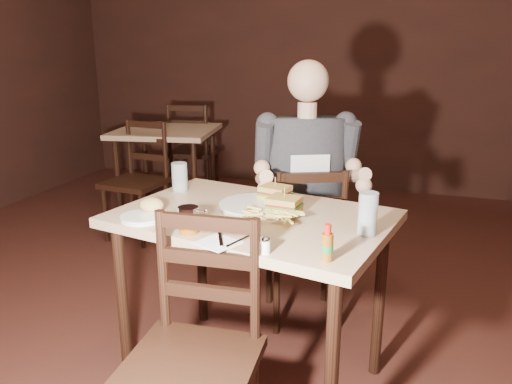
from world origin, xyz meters
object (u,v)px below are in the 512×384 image
(glass_left, at_px, (180,177))
(chair_far, at_px, (303,243))
(side_plate, at_px, (142,218))
(bg_table, at_px, (166,139))
(hot_sauce, at_px, (328,243))
(diner, at_px, (308,156))
(glass_right, at_px, (368,214))
(syrup_dispenser, at_px, (188,220))
(chair_near, at_px, (190,365))
(dinner_plate, at_px, (256,207))
(bg_chair_near, at_px, (135,182))
(main_table, at_px, (252,235))
(bg_chair_far, at_px, (194,152))

(glass_left, bearing_deg, chair_far, 34.05)
(chair_far, xyz_separation_m, side_plate, (-0.49, -0.78, 0.34))
(bg_table, bearing_deg, hot_sauce, -52.64)
(chair_far, relative_size, diner, 0.93)
(diner, distance_m, glass_right, 0.73)
(syrup_dispenser, bearing_deg, hot_sauce, 1.42)
(chair_near, bearing_deg, dinner_plate, 85.88)
(chair_near, xyz_separation_m, bg_chair_near, (-1.36, 1.96, -0.00))
(main_table, bearing_deg, diner, 77.84)
(chair_far, bearing_deg, dinner_plate, 55.70)
(bg_table, bearing_deg, chair_far, -42.18)
(main_table, relative_size, glass_right, 7.65)
(diner, height_order, syrup_dispenser, diner)
(chair_near, height_order, bg_chair_far, bg_chair_far)
(glass_right, relative_size, hot_sauce, 1.30)
(side_plate, bearing_deg, glass_right, 6.60)
(side_plate, bearing_deg, bg_table, 114.93)
(diner, distance_m, glass_left, 0.64)
(bg_table, height_order, hot_sauce, hot_sauce)
(main_table, bearing_deg, chair_near, -92.00)
(chair_near, relative_size, hot_sauce, 7.29)
(chair_far, bearing_deg, syrup_dispenser, 50.88)
(chair_far, xyz_separation_m, bg_chair_far, (-1.48, 1.89, 0.04))
(bg_chair_far, relative_size, side_plate, 5.60)
(dinner_plate, xyz_separation_m, glass_right, (0.48, -0.17, 0.07))
(bg_chair_far, distance_m, glass_left, 2.46)
(bg_chair_near, distance_m, dinner_plate, 1.91)
(bg_table, bearing_deg, side_plate, -65.07)
(bg_table, distance_m, chair_far, 2.01)
(bg_chair_far, xyz_separation_m, dinner_plate, (1.37, -2.39, 0.31))
(hot_sauce, bearing_deg, glass_left, 143.43)
(dinner_plate, distance_m, glass_right, 0.51)
(bg_chair_far, distance_m, side_plate, 2.86)
(dinner_plate, xyz_separation_m, syrup_dispenser, (-0.15, -0.35, 0.04))
(hot_sauce, bearing_deg, glass_right, 69.99)
(hot_sauce, relative_size, syrup_dispenser, 1.23)
(glass_left, relative_size, hot_sauce, 1.11)
(main_table, height_order, chair_far, chair_far)
(bg_table, distance_m, syrup_dispenser, 2.51)
(main_table, distance_m, glass_left, 0.51)
(dinner_plate, distance_m, glass_left, 0.45)
(dinner_plate, height_order, glass_right, glass_right)
(hot_sauce, bearing_deg, chair_far, 105.97)
(main_table, height_order, glass_right, glass_right)
(chair_far, height_order, syrup_dispenser, syrup_dispenser)
(chair_far, height_order, dinner_plate, chair_far)
(bg_chair_near, bearing_deg, diner, -23.87)
(side_plate, bearing_deg, chair_far, 57.72)
(chair_near, bearing_deg, chair_far, 81.22)
(bg_chair_near, bearing_deg, dinner_plate, -38.15)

